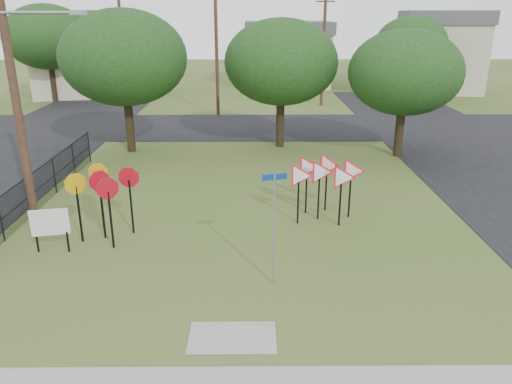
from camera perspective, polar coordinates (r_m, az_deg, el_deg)
ground at (r=13.88m, az=-2.34°, el=-10.47°), size 140.00×140.00×0.00m
street_right at (r=25.79m, az=26.16°, el=2.01°), size 8.00×50.00×0.02m
street_far at (r=32.74m, az=-1.26°, el=7.48°), size 60.00×8.00×0.02m
curb_pad at (r=11.86m, az=-2.71°, el=-16.29°), size 2.00×1.20×0.02m
street_name_sign at (r=13.11m, az=2.07°, el=-3.56°), size 0.64×0.17×3.16m
stop_sign_cluster at (r=16.65m, az=-17.11°, el=0.50°), size 2.16×1.87×2.33m
yield_sign_cluster at (r=17.68m, az=7.80°, el=2.06°), size 2.88×1.76×2.25m
info_board at (r=16.44m, az=-22.49°, el=-3.38°), size 1.12×0.27×1.42m
utility_pole_main at (r=18.27m, az=-26.00°, el=12.27°), size 3.55×0.33×10.00m
far_pole_a at (r=36.14m, az=-4.53°, el=15.95°), size 1.40×0.24×9.00m
far_pole_b at (r=40.45m, az=7.72°, el=15.88°), size 1.40×0.24×8.50m
far_pole_c at (r=43.33m, az=-15.02°, el=16.00°), size 1.40×0.24×9.00m
fence_run at (r=20.88m, az=-23.15°, el=0.85°), size 0.05×11.55×1.50m
house_left at (r=48.32m, az=-18.51°, el=14.86°), size 10.58×8.88×7.20m
house_mid at (r=52.24m, az=3.56°, el=15.54°), size 8.40×8.40×6.20m
house_right at (r=51.19m, az=20.29°, el=14.89°), size 8.30×8.30×7.20m
tree_near_left at (r=26.86m, az=-14.87°, el=14.61°), size 6.40×6.40×7.27m
tree_near_mid at (r=27.13m, az=2.89°, el=14.59°), size 6.00×6.00×6.80m
tree_near_right at (r=26.24m, az=16.68°, el=12.94°), size 5.60×5.60×6.33m
tree_far_left at (r=45.13m, az=-22.78°, el=16.03°), size 6.80×6.80×7.73m
tree_far_right at (r=46.08m, az=17.32°, el=15.90°), size 6.00×6.00×6.80m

